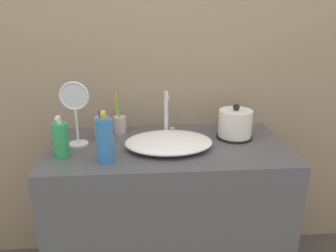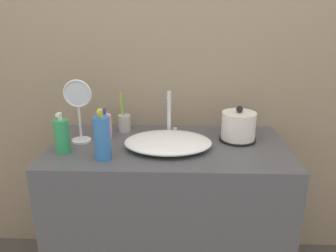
# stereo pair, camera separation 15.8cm
# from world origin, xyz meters

# --- Properties ---
(wall_back) EXTENTS (6.00, 0.04, 2.60)m
(wall_back) POSITION_xyz_m (0.00, 0.61, 1.30)
(wall_back) COLOR gray
(wall_back) RESTS_ON ground_plane
(vanity_counter) EXTENTS (1.16, 0.59, 0.81)m
(vanity_counter) POSITION_xyz_m (0.00, 0.29, 0.40)
(vanity_counter) COLOR #4C4C51
(vanity_counter) RESTS_ON ground_plane
(sink_basin) EXTENTS (0.42, 0.32, 0.06)m
(sink_basin) POSITION_xyz_m (-0.00, 0.26, 0.84)
(sink_basin) COLOR white
(sink_basin) RESTS_ON vanity_counter
(faucet) EXTENTS (0.06, 0.11, 0.24)m
(faucet) POSITION_xyz_m (0.00, 0.43, 0.94)
(faucet) COLOR silver
(faucet) RESTS_ON vanity_counter
(electric_kettle) EXTENTS (0.18, 0.18, 0.18)m
(electric_kettle) POSITION_xyz_m (0.35, 0.37, 0.88)
(electric_kettle) COLOR black
(electric_kettle) RESTS_ON vanity_counter
(toothbrush_cup) EXTENTS (0.07, 0.07, 0.22)m
(toothbrush_cup) POSITION_xyz_m (-0.25, 0.49, 0.86)
(toothbrush_cup) COLOR #B7B2A8
(toothbrush_cup) RESTS_ON vanity_counter
(lotion_bottle) EXTENTS (0.07, 0.07, 0.23)m
(lotion_bottle) POSITION_xyz_m (-0.28, 0.13, 0.91)
(lotion_bottle) COLOR #3370B7
(lotion_bottle) RESTS_ON vanity_counter
(shampoo_bottle) EXTENTS (0.07, 0.07, 0.19)m
(shampoo_bottle) POSITION_xyz_m (-0.49, 0.19, 0.89)
(shampoo_bottle) COLOR #2D9956
(shampoo_bottle) RESTS_ON vanity_counter
(mouthwash_bottle) EXTENTS (0.07, 0.07, 0.16)m
(mouthwash_bottle) POSITION_xyz_m (-0.33, 0.39, 0.87)
(mouthwash_bottle) COLOR #EAA8C6
(mouthwash_bottle) RESTS_ON vanity_counter
(vanity_mirror) EXTENTS (0.14, 0.10, 0.32)m
(vanity_mirror) POSITION_xyz_m (-0.44, 0.33, 0.99)
(vanity_mirror) COLOR silver
(vanity_mirror) RESTS_ON vanity_counter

